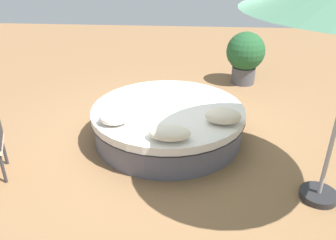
{
  "coord_description": "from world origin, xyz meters",
  "views": [
    {
      "loc": [
        -0.36,
        4.64,
        2.73
      ],
      "look_at": [
        0.0,
        0.0,
        0.31
      ],
      "focal_mm": 36.7,
      "sensor_mm": 36.0,
      "label": 1
    }
  ],
  "objects": [
    {
      "name": "round_bed",
      "position": [
        0.0,
        0.0,
        0.26
      ],
      "size": [
        2.31,
        2.31,
        0.51
      ],
      "color": "#595966",
      "rests_on": "ground_plane"
    },
    {
      "name": "throw_pillow_2",
      "position": [
        -0.79,
        0.41,
        0.61
      ],
      "size": [
        0.5,
        0.35,
        0.21
      ],
      "primitive_type": "ellipsoid",
      "color": "beige",
      "rests_on": "round_bed"
    },
    {
      "name": "throw_pillow_1",
      "position": [
        -0.09,
        0.91,
        0.6
      ],
      "size": [
        0.54,
        0.32,
        0.18
      ],
      "primitive_type": "ellipsoid",
      "color": "beige",
      "rests_on": "round_bed"
    },
    {
      "name": "planter",
      "position": [
        -1.44,
        -2.47,
        0.62
      ],
      "size": [
        0.8,
        0.8,
        1.1
      ],
      "color": "#4C4C51",
      "rests_on": "ground_plane"
    },
    {
      "name": "ground_plane",
      "position": [
        0.0,
        0.0,
        0.0
      ],
      "size": [
        16.0,
        16.0,
        0.0
      ],
      "primitive_type": "plane",
      "color": "olive"
    },
    {
      "name": "throw_pillow_0",
      "position": [
        0.7,
        0.56,
        0.6
      ],
      "size": [
        0.41,
        0.32,
        0.18
      ],
      "primitive_type": "ellipsoid",
      "color": "white",
      "rests_on": "round_bed"
    }
  ]
}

